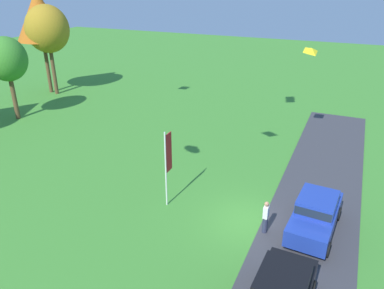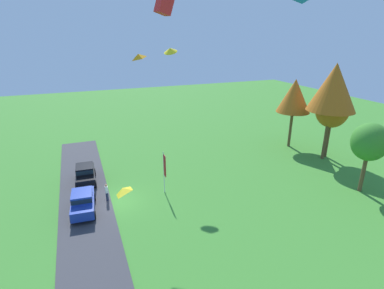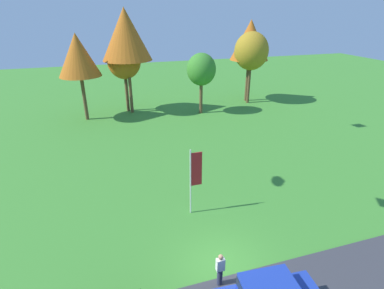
# 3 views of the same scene
# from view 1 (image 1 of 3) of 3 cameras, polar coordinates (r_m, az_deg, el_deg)

# --- Properties ---
(ground_plane) EXTENTS (120.00, 120.00, 0.00)m
(ground_plane) POSITION_cam_1_polar(r_m,az_deg,el_deg) (18.95, 8.65, -11.56)
(ground_plane) COLOR #3D842D
(pavement_strip) EXTENTS (36.00, 4.40, 0.06)m
(pavement_strip) POSITION_cam_1_polar(r_m,az_deg,el_deg) (18.60, 17.20, -13.16)
(pavement_strip) COLOR #38383D
(pavement_strip) RESTS_ON ground
(car_sedan_far_end) EXTENTS (4.52, 2.22, 1.84)m
(car_sedan_far_end) POSITION_cam_1_polar(r_m,az_deg,el_deg) (18.42, 18.32, -9.87)
(car_sedan_far_end) COLOR #1E389E
(car_sedan_far_end) RESTS_ON ground
(person_beside_suv) EXTENTS (0.36, 0.24, 1.71)m
(person_beside_suv) POSITION_cam_1_polar(r_m,az_deg,el_deg) (17.84, 11.14, -10.84)
(person_beside_suv) COLOR #2D334C
(person_beside_suv) RESTS_ON ground
(tree_center_back) EXTENTS (3.22, 3.22, 6.79)m
(tree_center_back) POSITION_cam_1_polar(r_m,az_deg,el_deg) (33.87, -26.41, 11.51)
(tree_center_back) COLOR brown
(tree_center_back) RESTS_ON ground
(tree_right_of_center) EXTENTS (4.12, 4.12, 8.70)m
(tree_right_of_center) POSITION_cam_1_polar(r_m,az_deg,el_deg) (40.08, -21.18, 16.07)
(tree_right_of_center) COLOR brown
(tree_right_of_center) RESTS_ON ground
(tree_far_right) EXTENTS (4.73, 4.73, 9.99)m
(tree_far_right) POSITION_cam_1_polar(r_m,az_deg,el_deg) (40.79, -22.22, 17.73)
(tree_far_right) COLOR brown
(tree_far_right) RESTS_ON ground
(flag_banner) EXTENTS (0.71, 0.08, 4.13)m
(flag_banner) POSITION_cam_1_polar(r_m,az_deg,el_deg) (18.92, -3.74, -2.12)
(flag_banner) COLOR silver
(flag_banner) RESTS_ON ground
(kite_diamond_trailing_tail) EXTENTS (1.24, 1.20, 0.54)m
(kite_diamond_trailing_tail) POSITION_cam_1_polar(r_m,az_deg,el_deg) (25.87, 17.78, 13.52)
(kite_diamond_trailing_tail) COLOR yellow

